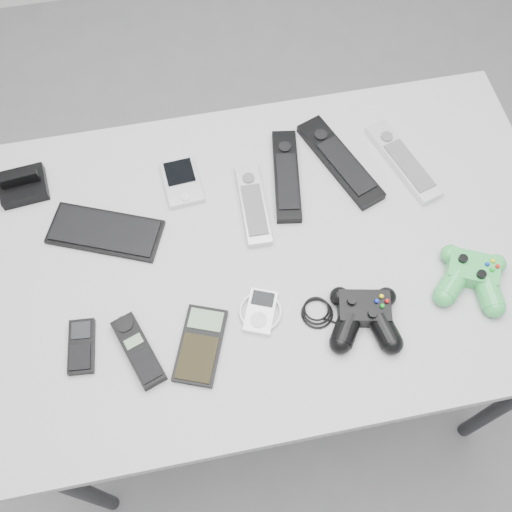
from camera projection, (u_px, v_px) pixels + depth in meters
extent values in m
plane|color=slate|center=(282.00, 349.00, 1.91)|extent=(3.50, 3.50, 0.00)
cube|color=gray|center=(279.00, 252.00, 1.22)|extent=(1.15, 0.74, 0.03)
cylinder|color=black|center=(78.00, 490.00, 1.37)|extent=(0.04, 0.04, 0.74)
cylinder|color=black|center=(511.00, 401.00, 1.46)|extent=(0.04, 0.04, 0.74)
cylinder|color=black|center=(64.00, 248.00, 1.66)|extent=(0.04, 0.04, 0.74)
cylinder|color=black|center=(427.00, 186.00, 1.75)|extent=(0.04, 0.04, 0.74)
cube|color=black|center=(105.00, 232.00, 1.21)|extent=(0.25, 0.17, 0.01)
cube|color=black|center=(21.00, 182.00, 1.24)|extent=(0.10, 0.09, 0.05)
cube|color=#BABAC2|center=(182.00, 182.00, 1.26)|extent=(0.08, 0.12, 0.02)
cube|color=#BABAC2|center=(253.00, 204.00, 1.24)|extent=(0.06, 0.20, 0.02)
cube|color=black|center=(286.00, 175.00, 1.27)|extent=(0.09, 0.23, 0.02)
cube|color=black|center=(340.00, 161.00, 1.28)|extent=(0.14, 0.25, 0.02)
cube|color=silver|center=(403.00, 161.00, 1.28)|extent=(0.11, 0.23, 0.02)
cube|color=black|center=(81.00, 346.00, 1.10)|extent=(0.06, 0.11, 0.02)
cube|color=black|center=(138.00, 350.00, 1.09)|extent=(0.09, 0.15, 0.02)
cube|color=black|center=(200.00, 345.00, 1.10)|extent=(0.12, 0.17, 0.01)
cube|color=white|center=(260.00, 311.00, 1.13)|extent=(0.11, 0.11, 0.02)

